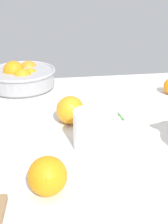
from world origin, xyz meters
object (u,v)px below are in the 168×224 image
fruit_bowl (22,77)px  loose_orange_1 (48,176)px  juice_glass (89,132)px  loose_orange_0 (70,110)px

fruit_bowl → loose_orange_1: size_ratio=3.29×
fruit_bowl → loose_orange_1: fruit_bowl is taller
juice_glass → loose_orange_0: bearing=103.4°
juice_glass → loose_orange_1: size_ratio=1.27×
juice_glass → loose_orange_1: (-11.25, -15.69, -0.37)cm
fruit_bowl → juice_glass: size_ratio=2.59×
juice_glass → loose_orange_1: juice_glass is taller
loose_orange_0 → loose_orange_1: loose_orange_0 is taller
fruit_bowl → loose_orange_1: (8.43, -63.72, -0.50)cm
loose_orange_1 → fruit_bowl: bearing=97.5°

